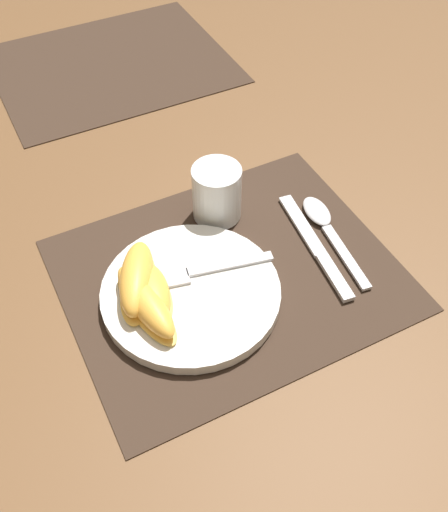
% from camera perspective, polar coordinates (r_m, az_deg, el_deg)
% --- Properties ---
extents(ground_plane, '(3.00, 3.00, 0.00)m').
position_cam_1_polar(ground_plane, '(0.81, 0.56, -1.83)').
color(ground_plane, brown).
extents(placemat, '(0.44, 0.36, 0.00)m').
position_cam_1_polar(placemat, '(0.81, 0.56, -1.74)').
color(placemat, '#38281E').
rests_on(placemat, ground_plane).
extents(placemat_far, '(0.44, 0.36, 0.00)m').
position_cam_1_polar(placemat_far, '(1.23, -10.64, 17.52)').
color(placemat_far, '#38281E').
rests_on(placemat_far, ground_plane).
extents(plate, '(0.23, 0.23, 0.02)m').
position_cam_1_polar(plate, '(0.78, -3.18, -3.54)').
color(plate, white).
rests_on(plate, placemat).
extents(juice_glass, '(0.07, 0.07, 0.08)m').
position_cam_1_polar(juice_glass, '(0.86, -0.69, 5.81)').
color(juice_glass, silver).
rests_on(juice_glass, placemat).
extents(knife, '(0.04, 0.21, 0.01)m').
position_cam_1_polar(knife, '(0.84, 8.78, 0.81)').
color(knife, silver).
rests_on(knife, placemat).
extents(spoon, '(0.05, 0.19, 0.01)m').
position_cam_1_polar(spoon, '(0.88, 9.53, 3.14)').
color(spoon, silver).
rests_on(spoon, placemat).
extents(fork, '(0.19, 0.06, 0.00)m').
position_cam_1_polar(fork, '(0.78, -2.83, -1.74)').
color(fork, silver).
rests_on(fork, plate).
extents(citrus_wedge_0, '(0.10, 0.13, 0.04)m').
position_cam_1_polar(citrus_wedge_0, '(0.76, -8.27, -2.26)').
color(citrus_wedge_0, '#F7C656').
rests_on(citrus_wedge_0, plate).
extents(citrus_wedge_1, '(0.07, 0.11, 0.03)m').
position_cam_1_polar(citrus_wedge_1, '(0.75, -6.99, -3.61)').
color(citrus_wedge_1, '#F7C656').
rests_on(citrus_wedge_1, plate).
extents(citrus_wedge_2, '(0.06, 0.14, 0.04)m').
position_cam_1_polar(citrus_wedge_2, '(0.74, -7.49, -4.40)').
color(citrus_wedge_2, '#F7C656').
rests_on(citrus_wedge_2, plate).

